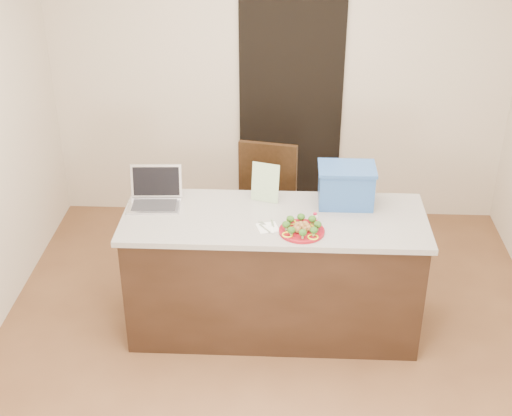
{
  "coord_description": "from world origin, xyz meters",
  "views": [
    {
      "loc": [
        0.07,
        -3.93,
        3.28
      ],
      "look_at": [
        -0.12,
        0.2,
        1.01
      ],
      "focal_mm": 50.0,
      "sensor_mm": 36.0,
      "label": 1
    }
  ],
  "objects_px": {
    "blue_box": "(346,185)",
    "napkin": "(268,228)",
    "plate": "(302,231)",
    "island": "(274,273)",
    "laptop": "(155,194)",
    "chair": "(267,202)",
    "yogurt_bottle": "(315,219)"
  },
  "relations": [
    {
      "from": "napkin",
      "to": "blue_box",
      "type": "height_order",
      "value": "blue_box"
    },
    {
      "from": "blue_box",
      "to": "chair",
      "type": "xyz_separation_m",
      "value": [
        -0.56,
        0.59,
        -0.46
      ]
    },
    {
      "from": "plate",
      "to": "blue_box",
      "type": "xyz_separation_m",
      "value": [
        0.31,
        0.41,
        0.13
      ]
    },
    {
      "from": "plate",
      "to": "blue_box",
      "type": "distance_m",
      "value": 0.53
    },
    {
      "from": "plate",
      "to": "laptop",
      "type": "height_order",
      "value": "laptop"
    },
    {
      "from": "yogurt_bottle",
      "to": "laptop",
      "type": "bearing_deg",
      "value": 167.6
    },
    {
      "from": "plate",
      "to": "blue_box",
      "type": "relative_size",
      "value": 0.76
    },
    {
      "from": "napkin",
      "to": "blue_box",
      "type": "bearing_deg",
      "value": 34.3
    },
    {
      "from": "blue_box",
      "to": "island",
      "type": "bearing_deg",
      "value": -156.8
    },
    {
      "from": "laptop",
      "to": "chair",
      "type": "xyz_separation_m",
      "value": [
        0.76,
        0.63,
        -0.39
      ]
    },
    {
      "from": "yogurt_bottle",
      "to": "chair",
      "type": "height_order",
      "value": "chair"
    },
    {
      "from": "plate",
      "to": "chair",
      "type": "xyz_separation_m",
      "value": [
        -0.26,
        1.0,
        -0.33
      ]
    },
    {
      "from": "napkin",
      "to": "laptop",
      "type": "height_order",
      "value": "laptop"
    },
    {
      "from": "blue_box",
      "to": "napkin",
      "type": "bearing_deg",
      "value": -145.6
    },
    {
      "from": "island",
      "to": "laptop",
      "type": "relative_size",
      "value": 5.6
    },
    {
      "from": "island",
      "to": "napkin",
      "type": "xyz_separation_m",
      "value": [
        -0.04,
        -0.15,
        0.46
      ]
    },
    {
      "from": "yogurt_bottle",
      "to": "blue_box",
      "type": "xyz_separation_m",
      "value": [
        0.22,
        0.28,
        0.11
      ]
    },
    {
      "from": "island",
      "to": "plate",
      "type": "bearing_deg",
      "value": -47.75
    },
    {
      "from": "yogurt_bottle",
      "to": "laptop",
      "type": "distance_m",
      "value": 1.13
    },
    {
      "from": "laptop",
      "to": "chair",
      "type": "relative_size",
      "value": 0.35
    },
    {
      "from": "napkin",
      "to": "plate",
      "type": "bearing_deg",
      "value": -12.05
    },
    {
      "from": "plate",
      "to": "laptop",
      "type": "bearing_deg",
      "value": 160.23
    },
    {
      "from": "plate",
      "to": "island",
      "type": "bearing_deg",
      "value": 132.25
    },
    {
      "from": "plate",
      "to": "chair",
      "type": "relative_size",
      "value": 0.28
    },
    {
      "from": "plate",
      "to": "yogurt_bottle",
      "type": "height_order",
      "value": "yogurt_bottle"
    },
    {
      "from": "laptop",
      "to": "blue_box",
      "type": "xyz_separation_m",
      "value": [
        1.32,
        0.04,
        0.08
      ]
    },
    {
      "from": "napkin",
      "to": "island",
      "type": "bearing_deg",
      "value": 74.97
    },
    {
      "from": "blue_box",
      "to": "laptop",
      "type": "bearing_deg",
      "value": -178.06
    },
    {
      "from": "island",
      "to": "napkin",
      "type": "relative_size",
      "value": 15.72
    },
    {
      "from": "yogurt_bottle",
      "to": "blue_box",
      "type": "bearing_deg",
      "value": 52.62
    },
    {
      "from": "napkin",
      "to": "blue_box",
      "type": "distance_m",
      "value": 0.65
    },
    {
      "from": "yogurt_bottle",
      "to": "chair",
      "type": "bearing_deg",
      "value": 111.4
    }
  ]
}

